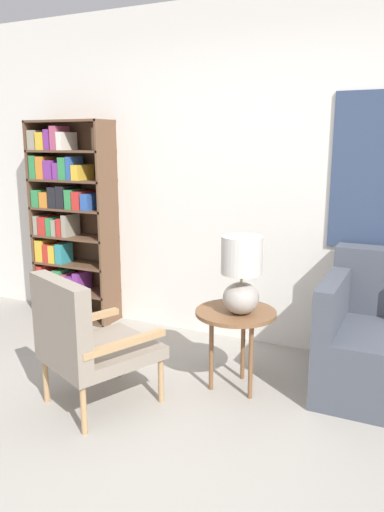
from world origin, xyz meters
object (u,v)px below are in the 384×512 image
bookshelf (67,221)px  side_table (236,319)px  armchair (84,338)px  table_lamp (241,273)px

bookshelf → side_table: size_ratio=3.29×
armchair → side_table: size_ratio=1.56×
bookshelf → armchair: bearing=-48.4°
armchair → table_lamp: (0.79, 0.60, 0.35)m
bookshelf → table_lamp: size_ratio=3.60×
armchair → side_table: armchair is taller
side_table → table_lamp: bearing=-37.7°
table_lamp → side_table: bearing=142.3°
bookshelf → table_lamp: 2.09m
armchair → side_table: 0.97m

